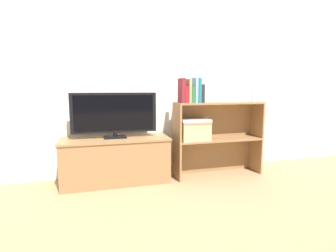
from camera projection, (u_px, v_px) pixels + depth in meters
ground_plane at (172, 183)px, 2.66m from camera, size 16.00×16.00×0.00m
wall_back at (160, 67)px, 2.93m from camera, size 10.00×0.05×2.40m
tv_stand at (116, 160)px, 2.69m from camera, size 1.08×0.44×0.46m
tv at (114, 114)px, 2.62m from camera, size 0.85×0.14×0.46m
bookshelf_lower_tier at (216, 150)px, 2.96m from camera, size 0.98×0.26×0.41m
bookshelf_upper_tier at (217, 115)px, 2.90m from camera, size 0.98×0.26×0.40m
book_maroon at (182, 91)px, 2.67m from camera, size 0.04×0.15×0.25m
book_crimson at (185, 94)px, 2.69m from camera, size 0.03×0.13×0.17m
book_tan at (188, 91)px, 2.69m from camera, size 0.02×0.16×0.24m
book_forest at (191, 94)px, 2.70m from camera, size 0.03×0.14×0.17m
book_skyblue at (195, 90)px, 2.71m from camera, size 0.03×0.13×0.26m
book_teal at (198, 90)px, 2.72m from camera, size 0.03×0.13×0.25m
book_charcoal at (201, 94)px, 2.73m from camera, size 0.03×0.13×0.19m
baby_monitor at (254, 96)px, 2.94m from camera, size 0.05×0.04×0.14m
storage_basket_left at (194, 130)px, 2.78m from camera, size 0.32×0.23×0.21m
laptop at (194, 120)px, 2.76m from camera, size 0.32×0.21×0.02m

